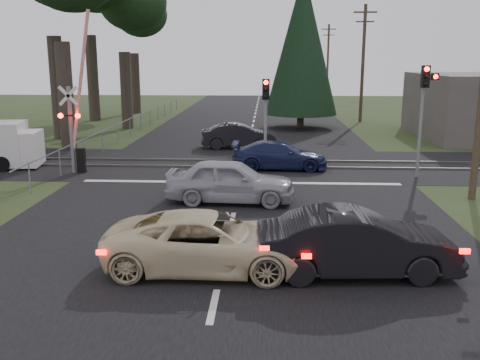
# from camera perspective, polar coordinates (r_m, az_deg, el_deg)

# --- Properties ---
(ground) EXTENTS (120.00, 120.00, 0.00)m
(ground) POSITION_cam_1_polar(r_m,az_deg,el_deg) (14.05, -1.64, -7.93)
(ground) COLOR #2D3819
(ground) RESTS_ON ground
(road) EXTENTS (14.00, 100.00, 0.01)m
(road) POSITION_cam_1_polar(r_m,az_deg,el_deg) (23.65, 0.26, 0.72)
(road) COLOR black
(road) RESTS_ON ground
(rail_corridor) EXTENTS (120.00, 8.00, 0.01)m
(rail_corridor) POSITION_cam_1_polar(r_m,az_deg,el_deg) (25.60, 0.46, 1.67)
(rail_corridor) COLOR black
(rail_corridor) RESTS_ON ground
(stop_line) EXTENTS (13.00, 0.35, 0.00)m
(stop_line) POSITION_cam_1_polar(r_m,az_deg,el_deg) (21.89, 0.04, -0.25)
(stop_line) COLOR silver
(stop_line) RESTS_ON ground
(rail_near) EXTENTS (120.00, 0.12, 0.10)m
(rail_near) POSITION_cam_1_polar(r_m,az_deg,el_deg) (24.81, 0.38, 1.41)
(rail_near) COLOR #59544C
(rail_near) RESTS_ON ground
(rail_far) EXTENTS (120.00, 0.12, 0.10)m
(rail_far) POSITION_cam_1_polar(r_m,az_deg,el_deg) (26.38, 0.54, 2.10)
(rail_far) COLOR #59544C
(rail_far) RESTS_ON ground
(crossing_signal) EXTENTS (1.62, 0.38, 6.96)m
(crossing_signal) POSITION_cam_1_polar(r_m,az_deg,el_deg) (24.52, -17.08, 5.46)
(crossing_signal) COLOR slate
(crossing_signal) RESTS_ON ground
(traffic_signal_right) EXTENTS (0.68, 0.48, 4.70)m
(traffic_signal_right) POSITION_cam_1_polar(r_m,az_deg,el_deg) (23.54, 19.08, 8.11)
(traffic_signal_right) COLOR slate
(traffic_signal_right) RESTS_ON ground
(traffic_signal_center) EXTENTS (0.32, 0.48, 4.10)m
(traffic_signal_center) POSITION_cam_1_polar(r_m,az_deg,el_deg) (23.87, 2.76, 7.63)
(traffic_signal_center) COLOR slate
(traffic_signal_center) RESTS_ON ground
(utility_pole_mid) EXTENTS (1.80, 0.26, 9.00)m
(utility_pole_mid) POSITION_cam_1_polar(r_m,az_deg,el_deg) (43.73, 12.98, 12.24)
(utility_pole_mid) COLOR #4C3D2D
(utility_pole_mid) RESTS_ON ground
(utility_pole_far) EXTENTS (1.80, 0.26, 9.00)m
(utility_pole_far) POSITION_cam_1_polar(r_m,az_deg,el_deg) (68.49, 9.35, 12.52)
(utility_pole_far) COLOR #4C3D2D
(utility_pole_far) RESTS_ON ground
(euc_tree_e) EXTENTS (6.00, 6.00, 13.20)m
(euc_tree_e) POSITION_cam_1_polar(r_m,az_deg,el_deg) (50.75, -11.42, 17.77)
(euc_tree_e) COLOR #473D33
(euc_tree_e) RESTS_ON ground
(conifer_tree) EXTENTS (5.20, 5.20, 11.00)m
(conifer_tree) POSITION_cam_1_polar(r_m,az_deg,el_deg) (39.18, 6.67, 14.28)
(conifer_tree) COLOR #473D33
(conifer_tree) RESTS_ON ground
(fence_left) EXTENTS (0.10, 36.00, 1.20)m
(fence_left) POSITION_cam_1_polar(r_m,az_deg,el_deg) (37.01, -11.03, 4.92)
(fence_left) COLOR slate
(fence_left) RESTS_ON ground
(cream_coupe) EXTENTS (4.97, 2.32, 1.38)m
(cream_coupe) POSITION_cam_1_polar(r_m,az_deg,el_deg) (12.91, -3.38, -6.62)
(cream_coupe) COLOR beige
(cream_coupe) RESTS_ON ground
(dark_hatchback) EXTENTS (4.74, 1.93, 1.53)m
(dark_hatchback) POSITION_cam_1_polar(r_m,az_deg,el_deg) (12.85, 12.32, -6.64)
(dark_hatchback) COLOR black
(dark_hatchback) RESTS_ON ground
(silver_car) EXTENTS (4.59, 2.03, 1.53)m
(silver_car) POSITION_cam_1_polar(r_m,az_deg,el_deg) (18.79, -1.03, -0.10)
(silver_car) COLOR #A0A1A7
(silver_car) RESTS_ON ground
(blue_sedan) EXTENTS (4.37, 1.83, 1.26)m
(blue_sedan) POSITION_cam_1_polar(r_m,az_deg,el_deg) (24.55, 4.24, 2.63)
(blue_sedan) COLOR #171E46
(blue_sedan) RESTS_ON ground
(dark_car_far) EXTENTS (4.34, 1.88, 1.39)m
(dark_car_far) POSITION_cam_1_polar(r_m,az_deg,el_deg) (30.26, -0.12, 4.73)
(dark_car_far) COLOR black
(dark_car_far) RESTS_ON ground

